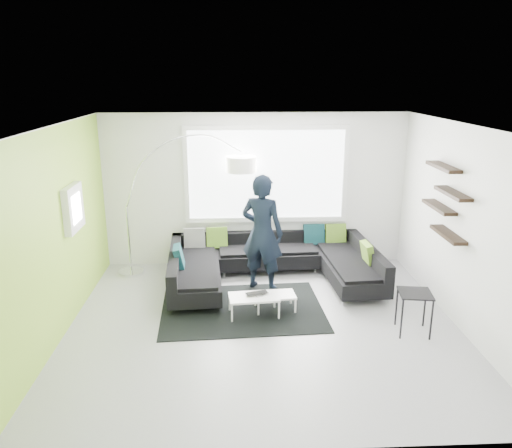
% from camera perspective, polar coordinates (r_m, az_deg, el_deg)
% --- Properties ---
extents(ground, '(5.50, 5.50, 0.00)m').
position_cam_1_polar(ground, '(7.27, 0.82, -11.43)').
color(ground, gray).
rests_on(ground, ground).
extents(room_shell, '(5.54, 5.04, 2.82)m').
position_cam_1_polar(room_shell, '(6.82, 1.09, 2.96)').
color(room_shell, silver).
rests_on(room_shell, ground).
extents(sectional_sofa, '(3.58, 2.35, 0.74)m').
position_cam_1_polar(sectional_sofa, '(8.47, 1.95, -4.78)').
color(sectional_sofa, black).
rests_on(sectional_sofa, ground).
extents(rug, '(2.52, 1.89, 0.01)m').
position_cam_1_polar(rug, '(7.71, -1.58, -9.65)').
color(rug, black).
rests_on(rug, ground).
extents(coffee_table, '(0.99, 0.63, 0.31)m').
position_cam_1_polar(coffee_table, '(7.54, 0.99, -9.03)').
color(coffee_table, white).
rests_on(coffee_table, ground).
extents(arc_lamp, '(2.29, 0.65, 2.47)m').
position_cam_1_polar(arc_lamp, '(8.91, -14.59, 1.89)').
color(arc_lamp, silver).
rests_on(arc_lamp, ground).
extents(side_table, '(0.49, 0.49, 0.59)m').
position_cam_1_polar(side_table, '(7.28, 17.56, -9.62)').
color(side_table, black).
rests_on(side_table, ground).
extents(person, '(1.05, 0.99, 1.94)m').
position_cam_1_polar(person, '(8.09, 0.71, -1.02)').
color(person, black).
rests_on(person, ground).
extents(laptop, '(0.45, 0.40, 0.03)m').
position_cam_1_polar(laptop, '(7.41, 0.23, -8.09)').
color(laptop, black).
rests_on(laptop, coffee_table).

